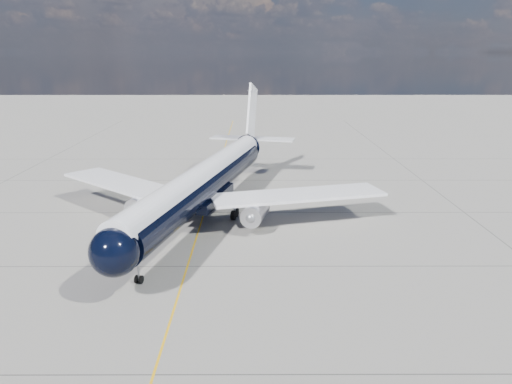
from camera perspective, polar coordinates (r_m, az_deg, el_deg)
ground at (r=62.50m, az=-5.49°, el=-0.94°), size 320.00×320.00×0.00m
taxiway_centerline at (r=57.74m, az=-5.93°, el=-2.35°), size 0.16×160.00×0.01m
main_airliner at (r=55.09m, az=-5.62°, el=1.35°), size 37.74×46.65×13.64m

